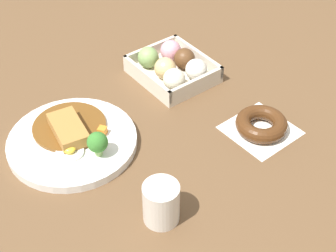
# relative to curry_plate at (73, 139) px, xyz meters

# --- Properties ---
(ground_plane) EXTENTS (1.60, 1.60, 0.00)m
(ground_plane) POSITION_rel_curry_plate_xyz_m (-0.03, -0.11, -0.01)
(ground_plane) COLOR brown
(curry_plate) EXTENTS (0.26, 0.26, 0.07)m
(curry_plate) POSITION_rel_curry_plate_xyz_m (0.00, 0.00, 0.00)
(curry_plate) COLOR white
(curry_plate) RESTS_ON ground_plane
(donut_box) EXTENTS (0.18, 0.16, 0.06)m
(donut_box) POSITION_rel_curry_plate_xyz_m (0.06, -0.30, 0.01)
(donut_box) COLOR beige
(donut_box) RESTS_ON ground_plane
(chocolate_ring_donut) EXTENTS (0.13, 0.13, 0.03)m
(chocolate_ring_donut) POSITION_rel_curry_plate_xyz_m (-0.20, -0.33, 0.00)
(chocolate_ring_donut) COLOR white
(chocolate_ring_donut) RESTS_ON ground_plane
(coffee_mug) EXTENTS (0.06, 0.06, 0.08)m
(coffee_mug) POSITION_rel_curry_plate_xyz_m (-0.25, -0.03, 0.02)
(coffee_mug) COLOR silver
(coffee_mug) RESTS_ON ground_plane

